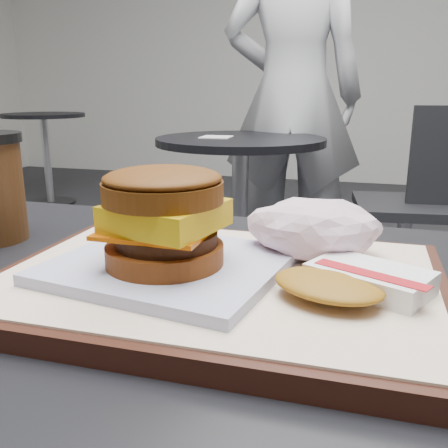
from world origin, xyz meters
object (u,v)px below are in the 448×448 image
Objects in this scene: breakfast_sandwich at (166,229)px; patron at (292,96)px; crumpled_wrapper at (314,228)px; hash_brown at (351,281)px; neighbor_table at (240,185)px; neighbor_chair at (425,196)px; serving_tray at (219,283)px.

breakfast_sandwich is 2.07m from patron.
breakfast_sandwich is at bearing -144.35° from crumpled_wrapper.
patron is at bearing 99.99° from hash_brown.
neighbor_table is 0.77m from neighbor_chair.
breakfast_sandwich is at bearing -159.96° from serving_tray.
hash_brown is 2.09m from patron.
serving_tray is at bearing 20.04° from breakfast_sandwich.
neighbor_chair is at bearing 77.65° from breakfast_sandwich.
hash_brown is at bearing -0.93° from breakfast_sandwich.
neighbor_table is (-0.35, 1.63, -0.28)m from breakfast_sandwich.
neighbor_table is at bearing 106.75° from crumpled_wrapper.
crumpled_wrapper reaches higher than serving_tray.
serving_tray is 0.07m from breakfast_sandwich.
hash_brown is at bearing -97.64° from neighbor_chair.
breakfast_sandwich is at bearing -77.86° from neighbor_table.
serving_tray is 3.10× the size of crumpled_wrapper.
breakfast_sandwich is 0.24× the size of neighbor_chair.
serving_tray is 0.11m from crumpled_wrapper.
hash_brown is at bearing 95.56° from patron.
breakfast_sandwich is at bearing -102.35° from neighbor_chair.
patron is (0.14, 0.42, 0.36)m from neighbor_table.
patron reaches higher than crumpled_wrapper.
crumpled_wrapper reaches higher than neighbor_table.
hash_brown is at bearing -72.83° from neighbor_table.
patron is at bearing 95.79° from breakfast_sandwich.
patron reaches higher than breakfast_sandwich.
neighbor_chair is (0.28, 1.74, -0.31)m from crumpled_wrapper.
neighbor_chair is at bearing 154.28° from patron.
breakfast_sandwich is 0.28× the size of neighbor_table.
patron is (-0.32, 1.98, 0.09)m from crumpled_wrapper.
patron is at bearing 96.99° from serving_tray.
hash_brown is at bearing -65.45° from crumpled_wrapper.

